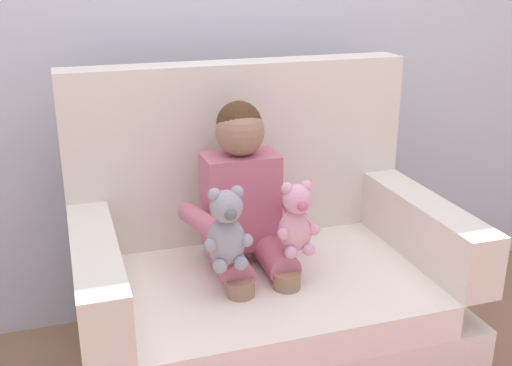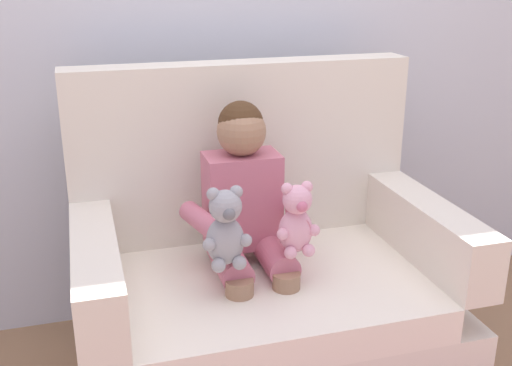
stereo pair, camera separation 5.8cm
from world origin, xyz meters
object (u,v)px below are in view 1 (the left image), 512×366
(seated_child, at_px, (246,211))
(plush_grey, at_px, (227,230))
(armchair, at_px, (262,289))
(plush_pink, at_px, (297,220))

(seated_child, bearing_deg, plush_grey, -119.47)
(armchair, height_order, seated_child, armchair)
(seated_child, bearing_deg, armchair, -1.19)
(seated_child, height_order, plush_pink, seated_child)
(seated_child, height_order, plush_grey, seated_child)
(plush_pink, relative_size, plush_grey, 0.94)
(armchair, distance_m, plush_pink, 0.37)
(armchair, xyz_separation_m, seated_child, (-0.06, 0.01, 0.31))
(seated_child, relative_size, plush_pink, 3.31)
(armchair, distance_m, plush_grey, 0.42)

